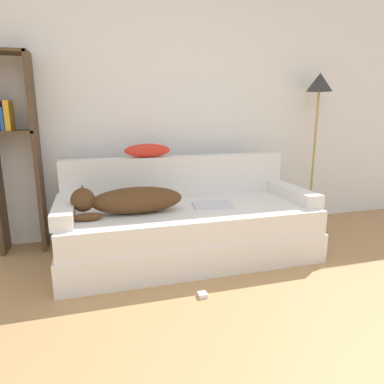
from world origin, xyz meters
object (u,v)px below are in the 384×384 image
laptop (213,205)px  floor_lamp (318,98)px  couch (189,232)px  power_adapter (203,295)px  dog (129,200)px  throw_pillow (147,151)px  bookshelf (13,144)px

laptop → floor_lamp: size_ratio=0.23×
couch → floor_lamp: 2.00m
laptop → power_adapter: bearing=-105.2°
couch → dog: 0.61m
couch → power_adapter: (-0.10, -0.68, -0.20)m
laptop → couch: bearing=-177.4°
couch → dog: bearing=-173.1°
couch → power_adapter: size_ratio=35.60×
floor_lamp → laptop: bearing=-158.5°
floor_lamp → power_adapter: floor_lamp is taller
couch → laptop: 0.31m
couch → throw_pillow: bearing=124.3°
bookshelf → floor_lamp: bookshelf is taller
laptop → power_adapter: 0.84m
laptop → power_adapter: laptop is taller
couch → bookshelf: bookshelf is taller
couch → throw_pillow: 0.83m
laptop → floor_lamp: 1.71m
dog → laptop: size_ratio=2.34×
couch → laptop: size_ratio=5.79×
throw_pillow → dog: bearing=-116.2°
dog → floor_lamp: (2.06, 0.57, 0.81)m
floor_lamp → dog: bearing=-164.6°
couch → laptop: bearing=-6.9°
dog → power_adapter: (0.41, -0.62, -0.54)m
laptop → bookshelf: bearing=169.0°
laptop → throw_pillow: throw_pillow is taller
power_adapter → dog: bearing=123.3°
dog → floor_lamp: bearing=15.4°
bookshelf → laptop: bearing=-20.5°
laptop → dog: bearing=-167.6°
dog → power_adapter: size_ratio=14.38×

